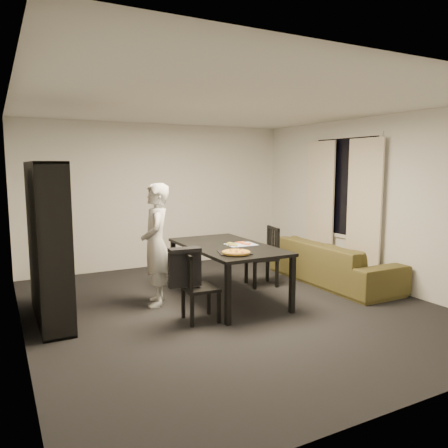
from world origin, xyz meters
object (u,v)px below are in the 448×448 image
dining_table (227,250)px  baking_tray (235,252)px  person (156,245)px  pepperoni_pizza (236,252)px  chair_left (194,283)px  sofa (333,262)px  chair_right (267,252)px  bookshelf (48,242)px

dining_table → baking_tray: (-0.17, -0.51, 0.07)m
person → pepperoni_pizza: 1.13m
chair_left → sofa: chair_left is taller
chair_left → chair_right: (1.66, 0.96, 0.04)m
bookshelf → pepperoni_pizza: size_ratio=5.43×
person → baking_tray: bearing=63.3°
bookshelf → person: bearing=-1.8°
bookshelf → sofa: (4.17, -0.30, -0.62)m
bookshelf → chair_left: bearing=-30.2°
bookshelf → sofa: 4.22m
bookshelf → chair_left: (1.50, -0.87, -0.47)m
baking_tray → sofa: baking_tray is taller
person → dining_table: bearing=93.1°
chair_left → dining_table: bearing=-47.7°
chair_right → person: 1.86m
dining_table → chair_right: (0.90, 0.38, -0.18)m
pepperoni_pizza → baking_tray: bearing=72.8°
chair_right → pepperoni_pizza: chair_right is taller
dining_table → sofa: size_ratio=0.81×
baking_tray → sofa: bearing=13.6°
person → pepperoni_pizza: size_ratio=4.65×
baking_tray → pepperoni_pizza: (-0.03, -0.09, 0.02)m
bookshelf → sofa: bookshelf is taller
bookshelf → dining_table: bearing=-7.4°
dining_table → chair_left: chair_left is taller
pepperoni_pizza → person: bearing=131.1°
bookshelf → sofa: size_ratio=0.84×
sofa → pepperoni_pizza: bearing=105.7°
chair_right → dining_table: bearing=-57.1°
person → baking_tray: person is taller
sofa → chair_left: bearing=102.2°
chair_right → chair_left: bearing=-49.9°
baking_tray → pepperoni_pizza: size_ratio=1.14×
baking_tray → chair_right: bearing=39.7°
dining_table → person: person is taller
bookshelf → baking_tray: size_ratio=4.75×
dining_table → chair_left: 0.98m
chair_left → person: size_ratio=0.51×
bookshelf → person: size_ratio=1.17×
bookshelf → chair_left: bookshelf is taller
pepperoni_pizza → chair_right: bearing=41.7°
dining_table → chair_right: chair_right is taller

